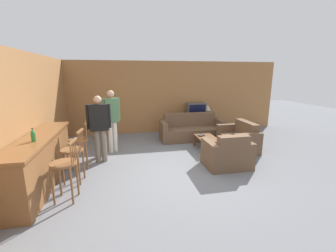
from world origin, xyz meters
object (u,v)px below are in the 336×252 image
object	(u,v)px
table_lamp	(208,108)
book_on_table	(201,135)
bar_chair_near	(65,168)
tv	(196,110)
coffee_table	(207,139)
bottle	(33,135)
person_by_window	(112,117)
person_by_counter	(99,125)
bar_chair_mid	(73,154)
couch_far	(191,130)
tv_unit	(195,125)
bar_chair_far	(79,143)
armchair_near	(228,155)
loveseat_right	(239,139)

from	to	relation	value
table_lamp	book_on_table	bearing A→B (deg)	-115.77
bar_chair_near	tv	world-z (taller)	tv
coffee_table	bottle	xyz separation A→B (m)	(-3.87, -1.66, 0.78)
book_on_table	person_by_window	distance (m)	2.60
person_by_counter	bar_chair_near	bearing A→B (deg)	-104.28
bar_chair_near	tv	size ratio (longest dim) A/B	1.57
bar_chair_mid	couch_far	size ratio (longest dim) A/B	0.51
bar_chair_near	person_by_counter	bearing A→B (deg)	75.72
table_lamp	coffee_table	bearing A→B (deg)	-111.35
bottle	table_lamp	bearing A→B (deg)	38.47
tv_unit	table_lamp	distance (m)	0.77
book_on_table	tv	bearing A→B (deg)	76.80
bar_chair_far	book_on_table	bearing A→B (deg)	13.65
book_on_table	person_by_counter	world-z (taller)	person_by_counter
armchair_near	book_on_table	xyz separation A→B (m)	(-0.13, 1.43, 0.09)
tv_unit	book_on_table	bearing A→B (deg)	-103.18
person_by_counter	coffee_table	bearing A→B (deg)	6.00
table_lamp	person_by_counter	world-z (taller)	person_by_counter
coffee_table	tv	distance (m)	2.15
loveseat_right	coffee_table	world-z (taller)	loveseat_right
tv	person_by_counter	xyz separation A→B (m)	(-3.23, -2.36, 0.10)
tv	tv_unit	bearing A→B (deg)	90.00
couch_far	book_on_table	world-z (taller)	couch_far
bottle	person_by_window	distance (m)	2.40
bar_chair_mid	book_on_table	size ratio (longest dim) A/B	4.62
bar_chair_far	tv_unit	size ratio (longest dim) A/B	0.88
coffee_table	table_lamp	bearing A→B (deg)	68.65
bar_chair_far	tv_unit	distance (m)	4.54
loveseat_right	tv_unit	distance (m)	2.27
bar_chair_far	loveseat_right	size ratio (longest dim) A/B	0.83
loveseat_right	coffee_table	distance (m)	0.94
book_on_table	person_by_counter	xyz separation A→B (m)	(-2.79, -0.48, 0.54)
person_by_window	armchair_near	bearing A→B (deg)	-31.79
coffee_table	table_lamp	xyz separation A→B (m)	(0.81, 2.06, 0.58)
coffee_table	tv	size ratio (longest dim) A/B	1.40
bar_chair_far	person_by_counter	size ratio (longest dim) A/B	0.65
armchair_near	loveseat_right	bearing A→B (deg)	51.50
couch_far	armchair_near	xyz separation A→B (m)	(0.12, -2.42, 0.00)
bar_chair_near	tv	xyz separation A→B (m)	(3.67, 4.07, 0.23)
bar_chair_mid	book_on_table	world-z (taller)	bar_chair_mid
bottle	person_by_counter	xyz separation A→B (m)	(0.98, 1.35, -0.17)
bar_chair_near	table_lamp	size ratio (longest dim) A/B	2.35
couch_far	tv	distance (m)	1.12
tv_unit	person_by_counter	xyz separation A→B (m)	(-3.23, -2.37, 0.65)
bar_chair_mid	person_by_counter	bearing A→B (deg)	66.80
bar_chair_far	couch_far	bearing A→B (deg)	28.71
armchair_near	person_by_window	distance (m)	3.20
loveseat_right	book_on_table	bearing A→B (deg)	163.38
bar_chair_far	loveseat_right	bearing A→B (deg)	6.38
bar_chair_mid	bottle	world-z (taller)	bottle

